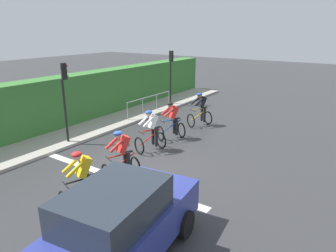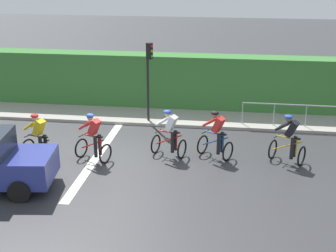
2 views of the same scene
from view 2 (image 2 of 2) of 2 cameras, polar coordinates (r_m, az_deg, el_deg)
The scene contains 12 objects.
ground_plane at distance 16.65m, azimuth -5.16°, elevation -3.70°, with size 80.00×80.00×0.00m, color #333335.
sidewalk_kerb at distance 20.63m, azimuth 3.11°, elevation 1.22°, with size 2.80×23.58×0.12m, color #9E998E.
stone_wall_low at distance 21.40m, azimuth 3.33°, elevation 2.67°, with size 0.44×23.58×0.67m, color gray.
hedge_wall at distance 21.45m, azimuth 3.45°, elevation 5.18°, with size 1.10×23.58×2.45m, color #387533.
road_marking_stop_line at distance 16.88m, azimuth -8.38°, elevation -3.48°, with size 7.00×0.30×0.01m, color silver.
cyclist_lead at distance 16.38m, azimuth 14.23°, elevation -1.64°, with size 1.10×1.27×1.66m.
cyclist_second at distance 16.34m, azimuth 5.79°, elevation -1.16°, with size 1.12×1.27×1.66m.
cyclist_mid at distance 16.39m, azimuth 0.20°, elevation -0.99°, with size 1.00×1.24×1.66m.
cyclist_fourth at distance 16.21m, azimuth -8.87°, elevation -1.47°, with size 1.03×1.25×1.66m.
cyclist_trailing at distance 16.57m, azimuth -15.13°, elevation -1.47°, with size 1.01×1.25×1.66m.
traffic_light_near_crossing at distance 19.30m, azimuth -2.29°, elevation 6.61°, with size 0.27×0.29×3.34m.
pedestrian_railing_kerbside at distance 19.63m, azimuth 14.36°, elevation 1.91°, with size 0.09×3.79×1.03m.
Camera 2 is at (14.87, 3.56, 6.58)m, focal length 51.20 mm.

